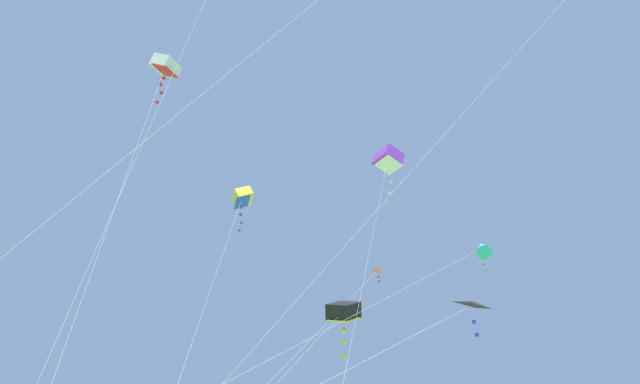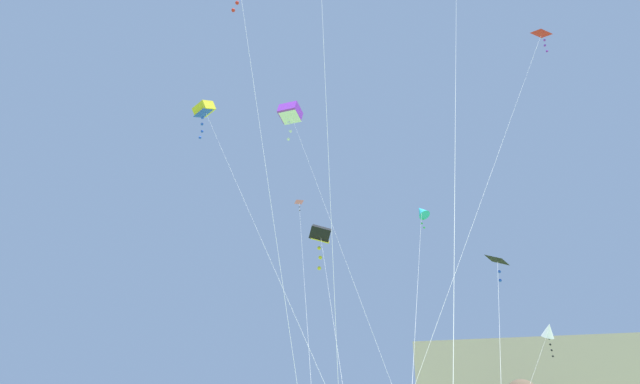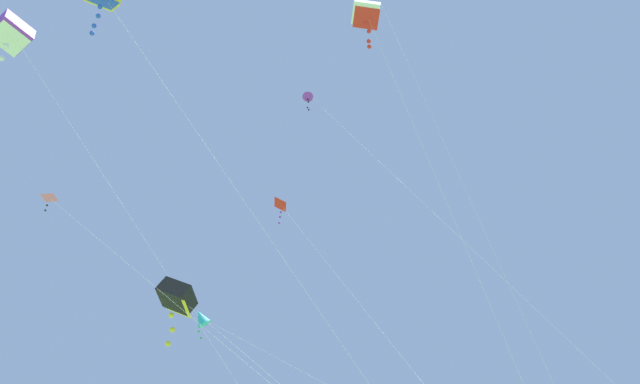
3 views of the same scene
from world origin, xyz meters
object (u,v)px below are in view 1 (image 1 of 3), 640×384
at_px(kite_black_delta_8, 468,307).
at_px(kite_black_box_10, 343,312).
at_px(kite_white_box_1, 165,67).
at_px(kite_yellow_box_9, 242,198).
at_px(kite_cyan_diamond_7, 481,248).
at_px(kite_pink_delta_0, 371,278).
at_px(kite_purple_box_2, 388,160).

xyz_separation_m(kite_black_delta_8, kite_black_box_10, (-7.63, 2.70, 2.77)).
bearing_deg(kite_white_box_1, kite_yellow_box_9, 125.38).
bearing_deg(kite_black_box_10, kite_black_delta_8, -19.48).
bearing_deg(kite_cyan_diamond_7, kite_pink_delta_0, 169.62).
bearing_deg(kite_yellow_box_9, kite_cyan_diamond_7, 16.19).
relative_size(kite_white_box_1, kite_black_box_10, 1.56).
distance_m(kite_purple_box_2, kite_black_delta_8, 22.82).
bearing_deg(kite_black_delta_8, kite_cyan_diamond_7, 118.40).
height_order(kite_black_delta_8, kite_yellow_box_9, kite_yellow_box_9).
bearing_deg(kite_pink_delta_0, kite_white_box_1, -85.90).
distance_m(kite_black_delta_8, kite_black_box_10, 8.55).
distance_m(kite_white_box_1, kite_cyan_diamond_7, 14.17).
bearing_deg(kite_purple_box_2, kite_yellow_box_9, -103.34).
xyz_separation_m(kite_cyan_diamond_7, kite_black_delta_8, (2.86, -5.28, -4.49)).
height_order(kite_white_box_1, kite_cyan_diamond_7, kite_white_box_1).
relative_size(kite_black_delta_8, kite_yellow_box_9, 0.78).
relative_size(kite_white_box_1, kite_black_delta_8, 1.33).
relative_size(kite_purple_box_2, kite_cyan_diamond_7, 1.19).
xyz_separation_m(kite_white_box_1, kite_black_delta_8, (9.08, 5.35, -11.49)).
bearing_deg(kite_purple_box_2, kite_black_box_10, -60.92).
height_order(kite_black_delta_8, kite_black_box_10, kite_black_box_10).
bearing_deg(kite_black_delta_8, kite_pink_delta_0, 146.47).
bearing_deg(kite_purple_box_2, kite_black_delta_8, -41.74).
xyz_separation_m(kite_white_box_1, kite_yellow_box_9, (-5.20, 7.32, -0.81)).
distance_m(kite_white_box_1, kite_yellow_box_9, 9.02).
xyz_separation_m(kite_purple_box_2, kite_black_delta_8, (12.17, -10.86, -15.96)).
height_order(kite_pink_delta_0, kite_black_delta_8, kite_pink_delta_0).
distance_m(kite_white_box_1, kite_black_box_10, 11.96).
bearing_deg(kite_cyan_diamond_7, kite_purple_box_2, 149.09).
distance_m(kite_pink_delta_0, kite_white_box_1, 13.12).
xyz_separation_m(kite_pink_delta_0, kite_purple_box_2, (-2.24, 4.28, 9.84)).
relative_size(kite_purple_box_2, kite_black_box_10, 1.90).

